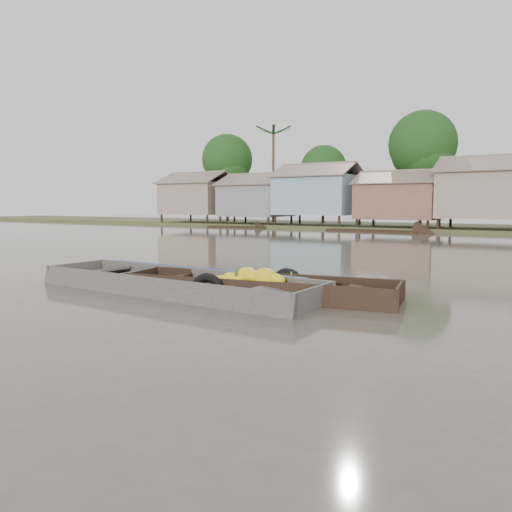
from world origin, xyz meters
The scene contains 4 objects.
ground centered at (0.00, 0.00, 0.00)m, with size 120.00×120.00×0.00m, color #50493D.
riverbank centered at (3.03, 31.86, 3.07)m, with size 120.00×12.47×10.22m.
banana_boat centered at (0.99, 0.48, 0.18)m, with size 6.24×2.43×0.84m.
viewer_boat centered at (-0.79, -0.04, 0.05)m, with size 7.30×2.22×0.58m.
Camera 1 is at (6.60, -8.73, 2.01)m, focal length 35.00 mm.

